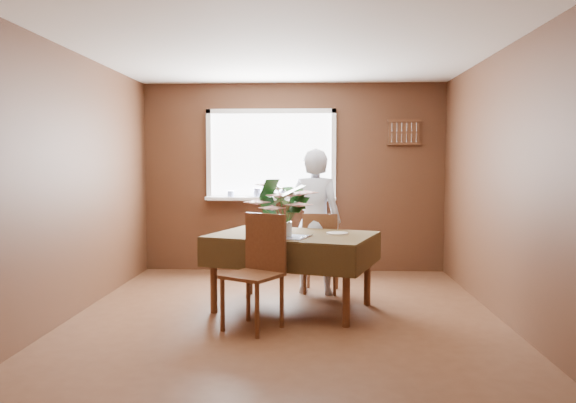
{
  "coord_description": "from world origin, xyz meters",
  "views": [
    {
      "loc": [
        0.25,
        -5.23,
        1.45
      ],
      "look_at": [
        0.0,
        0.55,
        1.05
      ],
      "focal_mm": 35.0,
      "sensor_mm": 36.0,
      "label": 1
    }
  ],
  "objects_px": {
    "chair_near": "(258,266)",
    "flower_bouquet": "(286,203)",
    "dining_table": "(293,243)",
    "seated_woman": "(315,221)",
    "chair_far": "(321,249)"
  },
  "relations": [
    {
      "from": "chair_far",
      "to": "seated_woman",
      "type": "distance_m",
      "value": 0.32
    },
    {
      "from": "dining_table",
      "to": "chair_far",
      "type": "distance_m",
      "value": 0.75
    },
    {
      "from": "flower_bouquet",
      "to": "dining_table",
      "type": "bearing_deg",
      "value": 76.96
    },
    {
      "from": "chair_near",
      "to": "dining_table",
      "type": "bearing_deg",
      "value": 96.45
    },
    {
      "from": "seated_woman",
      "to": "flower_bouquet",
      "type": "xyz_separation_m",
      "value": [
        -0.28,
        -0.91,
        0.27
      ]
    },
    {
      "from": "dining_table",
      "to": "seated_woman",
      "type": "xyz_separation_m",
      "value": [
        0.22,
        0.68,
        0.14
      ]
    },
    {
      "from": "chair_near",
      "to": "seated_woman",
      "type": "distance_m",
      "value": 1.42
    },
    {
      "from": "seated_woman",
      "to": "chair_near",
      "type": "bearing_deg",
      "value": 81.9
    },
    {
      "from": "dining_table",
      "to": "seated_woman",
      "type": "distance_m",
      "value": 0.73
    },
    {
      "from": "chair_near",
      "to": "chair_far",
      "type": "bearing_deg",
      "value": 96.87
    },
    {
      "from": "chair_near",
      "to": "flower_bouquet",
      "type": "distance_m",
      "value": 0.7
    },
    {
      "from": "dining_table",
      "to": "chair_near",
      "type": "height_order",
      "value": "chair_near"
    },
    {
      "from": "seated_woman",
      "to": "flower_bouquet",
      "type": "bearing_deg",
      "value": 85.99
    },
    {
      "from": "dining_table",
      "to": "chair_far",
      "type": "xyz_separation_m",
      "value": [
        0.29,
        0.67,
        -0.17
      ]
    },
    {
      "from": "dining_table",
      "to": "chair_near",
      "type": "xyz_separation_m",
      "value": [
        -0.28,
        -0.63,
        -0.12
      ]
    }
  ]
}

